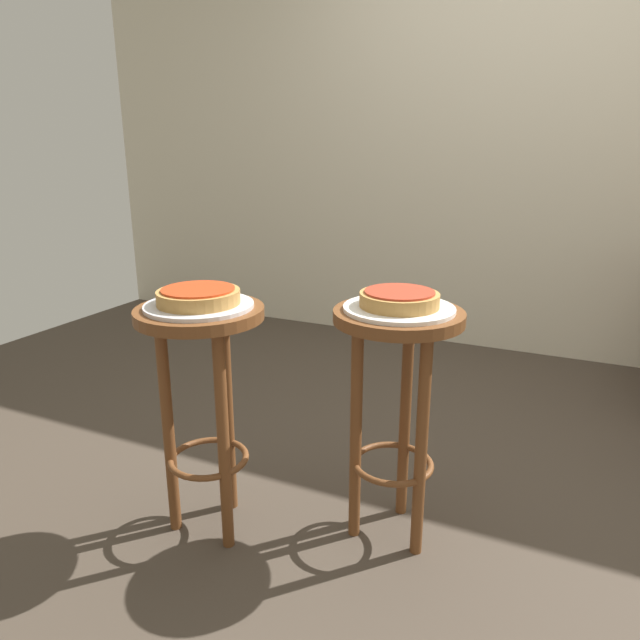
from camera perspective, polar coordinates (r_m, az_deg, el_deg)
name	(u,v)px	position (r m, az deg, el deg)	size (l,w,h in m)	color
ground_plane	(477,489)	(2.26, 15.20, -15.76)	(6.00, 6.00, 0.00)	#42382D
back_wall	(555,86)	(3.57, 22.23, 20.57)	(6.00, 0.10, 3.00)	beige
stool_foreground	(203,371)	(1.78, -11.47, -4.94)	(0.38, 0.38, 0.74)	brown
serving_plate_foreground	(199,306)	(1.72, -11.86, 1.40)	(0.32, 0.32, 0.01)	silver
pizza_foreground	(198,296)	(1.71, -11.91, 2.32)	(0.24, 0.24, 0.05)	#B78442
stool_middle	(396,375)	(1.73, 7.54, -5.39)	(0.38, 0.38, 0.74)	brown
serving_plate_middle	(399,308)	(1.66, 7.80, 1.14)	(0.32, 0.32, 0.01)	white
pizza_middle	(399,299)	(1.66, 7.84, 2.08)	(0.23, 0.23, 0.05)	#B78442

